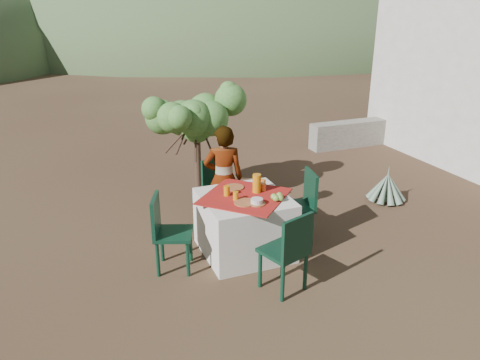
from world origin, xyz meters
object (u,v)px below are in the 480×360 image
Objects in this scene: person at (224,179)px; chair_near at (289,249)px; chair_right at (302,202)px; agave at (387,188)px; chair_left at (166,230)px; juice_pitcher at (257,183)px; chair_far at (219,187)px; table at (244,224)px; shrub_tree at (199,122)px.

chair_near is at bearing 109.39° from person.
chair_right is 1.09m from person.
chair_left is at bearing -168.89° from agave.
chair_right is at bearing 0.14° from juice_pitcher.
chair_far is at bearing -127.61° from chair_right.
chair_right is 0.64× the size of person.
agave is (1.87, 0.62, -0.30)m from chair_right.
chair_near reaches higher than agave.
chair_far is 1.00× the size of chair_left.
person is (-0.02, 0.71, 0.35)m from table.
table is 2.01× the size of agave.
table is 1.00m from chair_left.
chair_left reaches higher than agave.
chair_right is 1.99m from agave.
person is (-0.02, -0.26, 0.23)m from chair_far.
chair_near is 2.90m from shrub_tree.
chair_near is (0.11, -0.98, 0.14)m from table.
shrub_tree is at bearing 96.37° from juice_pitcher.
chair_right is (0.71, 1.03, 0.00)m from chair_near.
person is at bearing -31.64° from chair_left.
shrub_tree is (-0.13, 2.80, 0.75)m from chair_near.
shrub_tree is at bearing 157.05° from agave.
table is at bearing -162.92° from juice_pitcher.
chair_right is 0.58× the size of shrub_tree.
person reaches higher than chair_right.
chair_left is at bearing -58.95° from chair_near.
chair_right reaches higher than agave.
chair_right is 2.09m from shrub_tree.
person reaches higher than chair_far.
juice_pitcher reaches higher than chair_right.
chair_left is 0.57× the size of shrub_tree.
chair_right is (1.81, 0.10, 0.01)m from chair_left.
shrub_tree reaches higher than agave.
chair_left reaches higher than table.
chair_right is at bearing 157.22° from person.
chair_near is 1.44m from chair_left.
agave is at bearing -23.52° from chair_far.
chair_far is 1.95m from chair_near.
chair_right is 4.04× the size of juice_pitcher.
chair_right reaches higher than chair_near.
person reaches higher than agave.
juice_pitcher is (0.18, -0.91, 0.37)m from chair_far.
chair_right is at bearing -65.35° from chair_far.
chair_near is 1.70m from person.
juice_pitcher is (-0.64, -0.00, 0.36)m from chair_right.
person is 1.23m from shrub_tree.
chair_far is at bearing 101.19° from juice_pitcher.
chair_far is 3.96× the size of juice_pitcher.
shrub_tree reaches higher than juice_pitcher.
juice_pitcher is (0.07, 1.03, 0.36)m from chair_near.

